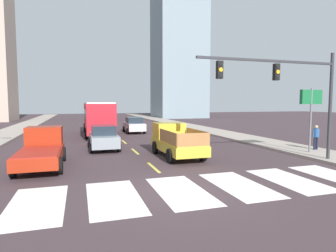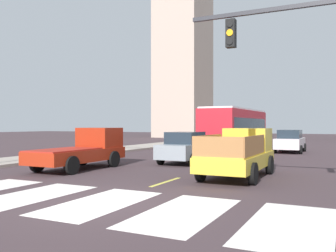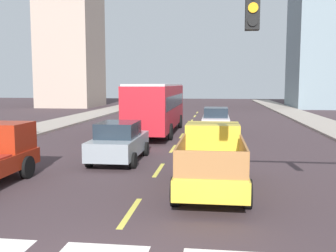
{
  "view_description": "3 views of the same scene",
  "coord_description": "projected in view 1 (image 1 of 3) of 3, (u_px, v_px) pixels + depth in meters",
  "views": [
    {
      "loc": [
        -3.55,
        -9.76,
        3.28
      ],
      "look_at": [
        2.5,
        9.5,
        1.63
      ],
      "focal_mm": 30.31,
      "sensor_mm": 36.0,
      "label": 1
    },
    {
      "loc": [
        5.98,
        -8.11,
        2.13
      ],
      "look_at": [
        -1.0,
        6.24,
        2.06
      ],
      "focal_mm": 39.11,
      "sensor_mm": 36.0,
      "label": 2
    },
    {
      "loc": [
        2.2,
        -5.56,
        3.36
      ],
      "look_at": [
        0.05,
        11.5,
        1.45
      ],
      "focal_mm": 41.17,
      "sensor_mm": 36.0,
      "label": 3
    }
  ],
  "objects": [
    {
      "name": "sedan_near_left",
      "position": [
        134.0,
        125.0,
        31.15
      ],
      "size": [
        2.02,
        4.4,
        1.72
      ],
      "rotation": [
        0.0,
        0.0,
        -0.04
      ],
      "color": "silver",
      "rests_on": "ground"
    },
    {
      "name": "pickup_dark",
      "position": [
        42.0,
        148.0,
        14.68
      ],
      "size": [
        2.18,
        5.2,
        1.96
      ],
      "rotation": [
        0.0,
        0.0,
        -0.02
      ],
      "color": "maroon",
      "rests_on": "ground"
    },
    {
      "name": "pedestrian_waiting",
      "position": [
        316.0,
        135.0,
        18.97
      ],
      "size": [
        0.53,
        0.34,
        1.64
      ],
      "rotation": [
        0.0,
        0.0,
        3.12
      ],
      "color": "#1B1D30",
      "rests_on": "sidewalk_right"
    },
    {
      "name": "sedan_mid",
      "position": [
        104.0,
        137.0,
        19.92
      ],
      "size": [
        2.02,
        4.4,
        1.72
      ],
      "rotation": [
        0.0,
        0.0,
        0.04
      ],
      "color": "gray",
      "rests_on": "ground"
    },
    {
      "name": "direction_sign_green",
      "position": [
        311.0,
        107.0,
        17.79
      ],
      "size": [
        1.7,
        0.12,
        4.2
      ],
      "color": "slate",
      "rests_on": "ground"
    },
    {
      "name": "lane_dash_6",
      "position": [
        104.0,
        124.0,
        42.94
      ],
      "size": [
        0.16,
        2.4,
        0.01
      ],
      "primitive_type": "cube",
      "color": "#D5C849",
      "rests_on": "ground"
    },
    {
      "name": "lane_dash_7",
      "position": [
        101.0,
        122.0,
        47.69
      ],
      "size": [
        0.16,
        2.4,
        0.01
      ],
      "primitive_type": "cube",
      "color": "#D5C849",
      "rests_on": "ground"
    },
    {
      "name": "crosswalk_stripe_4",
      "position": [
        238.0,
        185.0,
        11.34
      ],
      "size": [
        1.78,
        3.94,
        0.01
      ],
      "primitive_type": "cube",
      "color": "silver",
      "rests_on": "ground"
    },
    {
      "name": "lane_dash_4",
      "position": [
        111.0,
        131.0,
        33.43
      ],
      "size": [
        0.16,
        2.4,
        0.01
      ],
      "primitive_type": "cube",
      "color": "#D5C849",
      "rests_on": "ground"
    },
    {
      "name": "lane_dash_5",
      "position": [
        107.0,
        127.0,
        38.18
      ],
      "size": [
        0.16,
        2.4,
        0.01
      ],
      "primitive_type": "cube",
      "color": "#D5C849",
      "rests_on": "ground"
    },
    {
      "name": "crosswalk_stripe_3",
      "position": [
        180.0,
        191.0,
        10.61
      ],
      "size": [
        1.78,
        3.94,
        0.01
      ],
      "primitive_type": "cube",
      "color": "silver",
      "rests_on": "ground"
    },
    {
      "name": "crosswalk_stripe_1",
      "position": [
        36.0,
        205.0,
        9.13
      ],
      "size": [
        1.78,
        3.94,
        0.01
      ],
      "primitive_type": "cube",
      "color": "silver",
      "rests_on": "ground"
    },
    {
      "name": "city_bus",
      "position": [
        98.0,
        116.0,
        28.89
      ],
      "size": [
        2.72,
        10.8,
        3.32
      ],
      "rotation": [
        0.0,
        0.0,
        0.02
      ],
      "color": "red",
      "rests_on": "ground"
    },
    {
      "name": "lane_dash_2",
      "position": [
        124.0,
        142.0,
        23.92
      ],
      "size": [
        0.16,
        2.4,
        0.01
      ],
      "primitive_type": "cube",
      "color": "#D5C849",
      "rests_on": "ground"
    },
    {
      "name": "lane_dash_0",
      "position": [
        154.0,
        167.0,
        14.41
      ],
      "size": [
        0.16,
        2.4,
        0.01
      ],
      "primitive_type": "cube",
      "color": "#D5C849",
      "rests_on": "ground"
    },
    {
      "name": "traffic_signal_gantry",
      "position": [
        293.0,
        86.0,
        14.83
      ],
      "size": [
        8.15,
        0.27,
        6.0
      ],
      "color": "#2D2D33",
      "rests_on": "ground"
    },
    {
      "name": "tower_tall_centre",
      "position": [
        179.0,
        49.0,
        62.51
      ],
      "size": [
        10.44,
        10.26,
        30.47
      ],
      "primitive_type": "cube",
      "color": "gray",
      "rests_on": "ground"
    },
    {
      "name": "crosswalk_stripe_6",
      "position": [
        334.0,
        175.0,
        12.82
      ],
      "size": [
        1.78,
        3.94,
        0.01
      ],
      "primitive_type": "cube",
      "color": "silver",
      "rests_on": "ground"
    },
    {
      "name": "ground_plane",
      "position": [
        180.0,
        191.0,
        10.61
      ],
      "size": [
        160.0,
        160.0,
        0.0
      ],
      "primitive_type": "plane",
      "color": "#3E2F33"
    },
    {
      "name": "lane_dash_1",
      "position": [
        135.0,
        151.0,
        19.17
      ],
      "size": [
        0.16,
        2.4,
        0.01
      ],
      "primitive_type": "cube",
      "color": "#D5C849",
      "rests_on": "ground"
    },
    {
      "name": "pickup_stakebed",
      "position": [
        175.0,
        141.0,
        17.54
      ],
      "size": [
        2.18,
        5.2,
        1.96
      ],
      "rotation": [
        0.0,
        0.0,
        0.04
      ],
      "color": "gold",
      "rests_on": "ground"
    },
    {
      "name": "crosswalk_stripe_5",
      "position": [
        289.0,
        180.0,
        12.08
      ],
      "size": [
        1.78,
        3.94,
        0.01
      ],
      "primitive_type": "cube",
      "color": "silver",
      "rests_on": "ground"
    },
    {
      "name": "crosswalk_stripe_2",
      "position": [
        114.0,
        197.0,
        9.87
      ],
      "size": [
        1.78,
        3.94,
        0.01
      ],
      "primitive_type": "cube",
      "color": "silver",
      "rests_on": "ground"
    },
    {
      "name": "lane_dash_3",
      "position": [
        116.0,
        135.0,
        28.67
      ],
      "size": [
        0.16,
        2.4,
        0.01
      ],
      "primitive_type": "cube",
      "color": "#D5C849",
      "rests_on": "ground"
    },
    {
      "name": "sidewalk_right",
      "position": [
        217.0,
        132.0,
        30.95
      ],
      "size": [
        3.35,
        110.0,
        0.15
      ],
      "primitive_type": "cube",
      "color": "#9F9386",
      "rests_on": "ground"
    }
  ]
}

